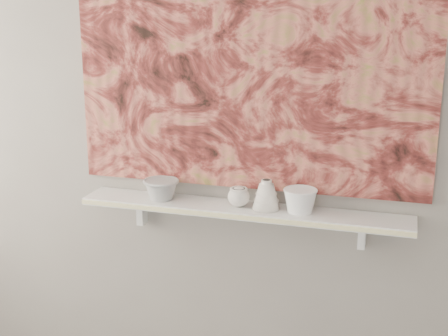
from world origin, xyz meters
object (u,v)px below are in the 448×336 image
at_px(bowl_grey, 161,189).
at_px(painting, 249,57).
at_px(bowl_white, 300,200).
at_px(bell_vessel, 266,194).
at_px(cup_cream, 239,197).
at_px(shelf, 243,210).

bearing_deg(bowl_grey, painting, 12.42).
height_order(bowl_grey, bowl_white, bowl_white).
distance_m(bell_vessel, bowl_white, 0.14).
bearing_deg(cup_cream, bowl_grey, 180.00).
distance_m(shelf, bell_vessel, 0.13).
relative_size(painting, bell_vessel, 11.96).
bearing_deg(bowl_white, shelf, 180.00).
xyz_separation_m(shelf, bowl_grey, (-0.37, 0.00, 0.06)).
distance_m(shelf, cup_cream, 0.06).
bearing_deg(bowl_white, painting, 161.50).
xyz_separation_m(painting, bowl_white, (0.24, -0.08, -0.56)).
height_order(shelf, bell_vessel, bell_vessel).
distance_m(bowl_grey, bell_vessel, 0.47).
bearing_deg(painting, shelf, -90.00).
bearing_deg(cup_cream, bell_vessel, 0.00).
bearing_deg(bowl_grey, bowl_white, 0.00).
xyz_separation_m(painting, bell_vessel, (0.10, -0.08, -0.55)).
relative_size(shelf, bowl_white, 10.15).
xyz_separation_m(bowl_grey, bell_vessel, (0.47, 0.00, 0.02)).
relative_size(bowl_grey, bell_vessel, 1.25).
relative_size(cup_cream, bell_vessel, 0.73).
relative_size(shelf, bell_vessel, 11.17).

